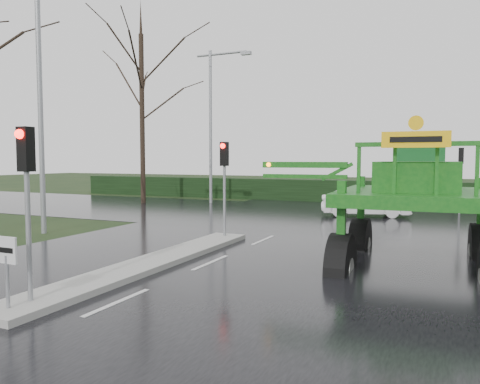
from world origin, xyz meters
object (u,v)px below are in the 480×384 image
at_px(white_sedan, 365,217).
at_px(traffic_signal_near, 26,176).
at_px(traffic_signal_far, 461,165).
at_px(crop_sprayer, 344,181).
at_px(traffic_signal_mid, 224,168).
at_px(street_light_left_near, 45,79).
at_px(keep_left_sign, 7,260).
at_px(street_light_left_far, 215,112).

bearing_deg(white_sedan, traffic_signal_near, 153.61).
height_order(traffic_signal_far, crop_sprayer, crop_sprayer).
height_order(traffic_signal_mid, street_light_left_near, street_light_left_near).
bearing_deg(keep_left_sign, crop_sprayer, 53.18).
bearing_deg(traffic_signal_far, street_light_left_near, 43.63).
xyz_separation_m(traffic_signal_near, traffic_signal_far, (7.80, 21.02, 0.00)).
height_order(traffic_signal_near, street_light_left_near, street_light_left_near).
bearing_deg(traffic_signal_near, crop_sprayer, 50.96).
bearing_deg(traffic_signal_near, keep_left_sign, -90.00).
relative_size(street_light_left_near, crop_sprayer, 1.13).
height_order(crop_sprayer, white_sedan, crop_sprayer).
distance_m(crop_sprayer, white_sedan, 12.05).
bearing_deg(street_light_left_far, traffic_signal_mid, -61.14).
xyz_separation_m(keep_left_sign, crop_sprayer, (4.79, 6.40, 1.28)).
height_order(traffic_signal_mid, traffic_signal_far, same).
height_order(street_light_left_far, crop_sprayer, street_light_left_far).
relative_size(keep_left_sign, street_light_left_far, 0.14).
xyz_separation_m(keep_left_sign, street_light_left_near, (-6.89, 7.50, 4.93)).
bearing_deg(street_light_left_near, white_sedan, 45.92).
bearing_deg(traffic_signal_mid, street_light_left_far, 118.86).
distance_m(traffic_signal_near, traffic_signal_far, 22.42).
xyz_separation_m(street_light_left_near, white_sedan, (10.30, 10.64, -5.99)).
height_order(street_light_left_near, crop_sprayer, street_light_left_near).
xyz_separation_m(keep_left_sign, street_light_left_far, (-6.89, 21.50, 4.93)).
height_order(keep_left_sign, traffic_signal_far, traffic_signal_far).
xyz_separation_m(traffic_signal_near, crop_sprayer, (4.79, 5.91, -0.26)).
xyz_separation_m(crop_sprayer, white_sedan, (-1.39, 11.74, -2.33)).
relative_size(street_light_left_far, white_sedan, 2.30).
relative_size(traffic_signal_mid, crop_sprayer, 0.40).
xyz_separation_m(keep_left_sign, traffic_signal_far, (7.80, 21.51, 1.53)).
bearing_deg(traffic_signal_mid, crop_sprayer, -28.38).
bearing_deg(traffic_signal_mid, keep_left_sign, -90.00).
xyz_separation_m(street_light_left_far, crop_sprayer, (11.69, -15.10, -3.66)).
bearing_deg(crop_sprayer, keep_left_sign, -128.71).
xyz_separation_m(traffic_signal_mid, street_light_left_near, (-6.89, -1.49, 3.40)).
relative_size(keep_left_sign, traffic_signal_near, 0.38).
distance_m(keep_left_sign, street_light_left_near, 11.32).
relative_size(traffic_signal_near, street_light_left_near, 0.35).
height_order(traffic_signal_near, street_light_left_far, street_light_left_far).
bearing_deg(keep_left_sign, street_light_left_far, 107.78).
distance_m(traffic_signal_far, street_light_left_near, 20.58).
relative_size(traffic_signal_mid, street_light_left_far, 0.35).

